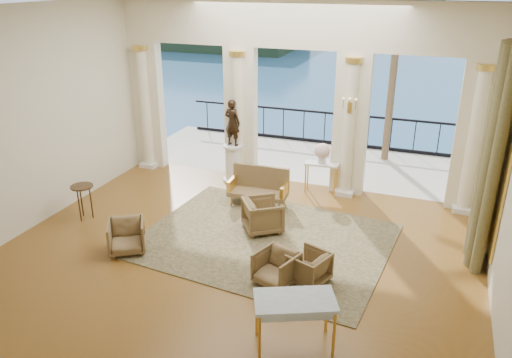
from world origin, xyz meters
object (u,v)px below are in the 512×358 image
at_px(statue, 232,123).
at_px(side_table, 82,190).
at_px(pedestal, 233,164).
at_px(settee, 259,186).
at_px(armchair_b, 276,267).
at_px(console_table, 322,168).
at_px(armchair_c, 308,266).
at_px(armchair_a, 127,235).
at_px(game_table, 295,304).
at_px(armchair_d, 263,214).

bearing_deg(statue, side_table, 65.14).
distance_m(pedestal, side_table, 3.85).
bearing_deg(side_table, settee, 31.51).
bearing_deg(statue, armchair_b, 132.14).
bearing_deg(console_table, armchair_c, -83.96).
bearing_deg(armchair_a, armchair_b, -32.86).
xyz_separation_m(armchair_c, console_table, (-0.72, 3.87, 0.32)).
bearing_deg(game_table, side_table, 132.89).
bearing_deg(armchair_d, armchair_c, -173.07).
relative_size(statue, console_table, 1.41).
bearing_deg(armchair_a, side_table, 120.38).
height_order(console_table, side_table, side_table).
relative_size(settee, pedestal, 1.41).
height_order(armchair_c, console_table, console_table).
relative_size(armchair_d, game_table, 0.59).
distance_m(armchair_b, armchair_c, 0.56).
relative_size(armchair_c, statue, 0.54).
bearing_deg(console_table, armchair_a, -129.48).
relative_size(armchair_a, armchair_c, 1.10).
relative_size(statue, side_table, 1.51).
bearing_deg(settee, console_table, 41.27).
distance_m(armchair_b, side_table, 4.83).
height_order(armchair_d, side_table, side_table).
xyz_separation_m(armchair_a, game_table, (3.78, -1.43, 0.35)).
bearing_deg(side_table, armchair_d, 12.38).
distance_m(statue, side_table, 3.95).
height_order(pedestal, statue, statue).
distance_m(armchair_d, console_table, 2.45).
bearing_deg(armchair_b, statue, 140.82).
xyz_separation_m(game_table, pedestal, (-3.25, 5.44, -0.23)).
bearing_deg(settee, game_table, -66.65).
relative_size(game_table, side_table, 1.67).
xyz_separation_m(armchair_a, armchair_b, (3.05, -0.04, -0.02)).
distance_m(statue, console_table, 2.49).
distance_m(settee, console_table, 1.67).
bearing_deg(statue, pedestal, -0.00).
bearing_deg(side_table, pedestal, 54.90).
bearing_deg(console_table, armchair_b, -91.56).
distance_m(armchair_a, settee, 3.35).
distance_m(armchair_a, armchair_c, 3.57).
bearing_deg(armchair_c, settee, -124.10).
bearing_deg(console_table, side_table, -149.23).
height_order(armchair_b, settee, settee).
xyz_separation_m(armchair_c, armchair_d, (-1.38, 1.52, 0.06)).
xyz_separation_m(armchair_a, side_table, (-1.68, 0.87, 0.32)).
bearing_deg(armchair_b, pedestal, 140.82).
relative_size(armchair_b, armchair_d, 0.87).
xyz_separation_m(armchair_b, armchair_c, (0.51, 0.23, -0.01)).
distance_m(pedestal, statue, 1.10).
distance_m(armchair_a, statue, 4.23).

